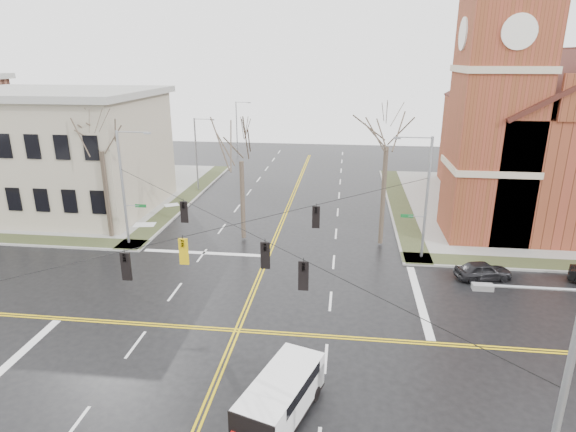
# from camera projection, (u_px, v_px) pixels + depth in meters

# --- Properties ---
(ground) EXTENTS (120.00, 120.00, 0.00)m
(ground) POSITION_uv_depth(u_px,v_px,m) (237.00, 330.00, 26.59)
(ground) COLOR black
(ground) RESTS_ON ground
(sidewalks) EXTENTS (80.00, 80.00, 0.17)m
(sidewalks) POSITION_uv_depth(u_px,v_px,m) (237.00, 329.00, 26.57)
(sidewalks) COLOR gray
(sidewalks) RESTS_ON ground
(road_markings) EXTENTS (100.00, 100.00, 0.01)m
(road_markings) POSITION_uv_depth(u_px,v_px,m) (237.00, 330.00, 26.59)
(road_markings) COLOR gold
(road_markings) RESTS_ON ground
(church) EXTENTS (24.28, 27.48, 27.50)m
(church) POSITION_uv_depth(u_px,v_px,m) (556.00, 124.00, 44.38)
(church) COLOR brown
(church) RESTS_ON ground
(civic_building_a) EXTENTS (18.00, 14.00, 11.00)m
(civic_building_a) POSITION_uv_depth(u_px,v_px,m) (58.00, 154.00, 46.24)
(civic_building_a) COLOR #A0957F
(civic_building_a) RESTS_ON ground
(signal_pole_ne) EXTENTS (2.75, 0.22, 9.00)m
(signal_pole_ne) POSITION_uv_depth(u_px,v_px,m) (425.00, 195.00, 34.54)
(signal_pole_ne) COLOR gray
(signal_pole_ne) RESTS_ON ground
(signal_pole_nw) EXTENTS (2.75, 0.22, 9.00)m
(signal_pole_nw) POSITION_uv_depth(u_px,v_px,m) (125.00, 185.00, 37.17)
(signal_pole_nw) COLOR gray
(signal_pole_nw) RESTS_ON ground
(signal_pole_se) EXTENTS (2.75, 0.22, 9.00)m
(signal_pole_se) POSITION_uv_depth(u_px,v_px,m) (549.00, 428.00, 12.88)
(signal_pole_se) COLOR gray
(signal_pole_se) RESTS_ON ground
(span_wires) EXTENTS (23.02, 23.02, 0.03)m
(span_wires) POSITION_uv_depth(u_px,v_px,m) (233.00, 225.00, 24.63)
(span_wires) COLOR black
(span_wires) RESTS_ON ground
(traffic_signals) EXTENTS (8.21, 8.26, 1.30)m
(traffic_signals) POSITION_uv_depth(u_px,v_px,m) (231.00, 243.00, 24.24)
(traffic_signals) COLOR black
(traffic_signals) RESTS_ON ground
(streetlight_north_a) EXTENTS (2.30, 0.20, 8.00)m
(streetlight_north_a) POSITION_uv_depth(u_px,v_px,m) (197.00, 151.00, 52.78)
(streetlight_north_a) COLOR gray
(streetlight_north_a) RESTS_ON ground
(streetlight_north_b) EXTENTS (2.30, 0.20, 8.00)m
(streetlight_north_b) POSITION_uv_depth(u_px,v_px,m) (238.00, 126.00, 71.62)
(streetlight_north_b) COLOR gray
(streetlight_north_b) RESTS_ON ground
(cargo_van) EXTENTS (3.44, 5.39, 1.92)m
(cargo_van) POSITION_uv_depth(u_px,v_px,m) (283.00, 392.00, 19.99)
(cargo_van) COLOR white
(cargo_van) RESTS_ON ground
(parked_car_a) EXTENTS (3.96, 2.28, 1.27)m
(parked_car_a) POSITION_uv_depth(u_px,v_px,m) (483.00, 271.00, 32.50)
(parked_car_a) COLOR black
(parked_car_a) RESTS_ON ground
(tree_nw_far) EXTENTS (4.00, 4.00, 10.64)m
(tree_nw_far) POSITION_uv_depth(u_px,v_px,m) (100.00, 146.00, 37.82)
(tree_nw_far) COLOR #3E3327
(tree_nw_far) RESTS_ON ground
(tree_nw_near) EXTENTS (4.00, 4.00, 9.61)m
(tree_nw_near) POSITION_uv_depth(u_px,v_px,m) (241.00, 156.00, 37.66)
(tree_nw_near) COLOR #3E3327
(tree_nw_near) RESTS_ON ground
(tree_ne) EXTENTS (4.00, 4.00, 11.66)m
(tree_ne) POSITION_uv_depth(u_px,v_px,m) (387.00, 140.00, 36.03)
(tree_ne) COLOR #3E3327
(tree_ne) RESTS_ON ground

